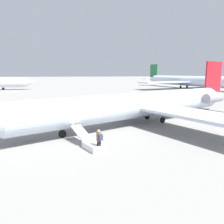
{
  "coord_description": "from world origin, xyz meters",
  "views": [
    {
      "loc": [
        7.42,
        23.49,
        5.85
      ],
      "look_at": [
        3.46,
        2.56,
        1.99
      ],
      "focal_mm": 35.0,
      "sensor_mm": 36.0,
      "label": 1
    }
  ],
  "objects": [
    {
      "name": "passenger",
      "position": [
        5.49,
        8.15,
        1.0
      ],
      "size": [
        0.46,
        0.57,
        1.74
      ],
      "rotation": [
        0.0,
        0.0,
        -1.14
      ],
      "color": "#23232D",
      "rests_on": "ground"
    },
    {
      "name": "ground_plane",
      "position": [
        0.0,
        0.0,
        0.0
      ],
      "size": [
        600.0,
        600.0,
        0.0
      ],
      "primitive_type": "plane",
      "color": "gray"
    },
    {
      "name": "boarding_stairs",
      "position": [
        6.01,
        7.11,
        0.39
      ],
      "size": [
        2.61,
        4.07,
        1.81
      ],
      "rotation": [
        0.0,
        0.0,
        -1.14
      ],
      "color": "silver",
      "rests_on": "ground"
    },
    {
      "name": "airplane_main",
      "position": [
        -0.96,
        -0.44,
        2.23
      ],
      "size": [
        32.91,
        25.93,
        7.47
      ],
      "rotation": [
        0.0,
        0.0,
        0.43
      ],
      "color": "silver",
      "rests_on": "ground"
    },
    {
      "name": "airplane_far_center",
      "position": [
        -36.2,
        -50.39,
        2.81
      ],
      "size": [
        40.93,
        52.04,
        9.49
      ],
      "rotation": [
        0.0,
        0.0,
        1.84
      ],
      "color": "silver",
      "rests_on": "ground"
    }
  ]
}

